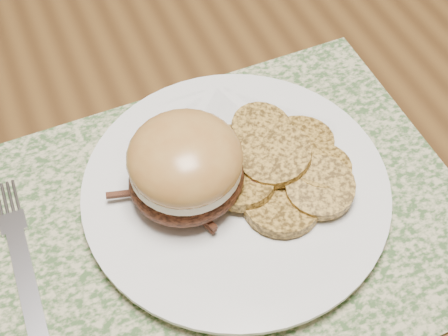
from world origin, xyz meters
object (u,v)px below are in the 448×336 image
(dining_table, at_px, (259,211))
(pork_sandwich, at_px, (185,166))
(dinner_plate, at_px, (236,190))
(fork, at_px, (24,269))

(dining_table, xyz_separation_m, pork_sandwich, (-0.08, -0.01, 0.14))
(dinner_plate, distance_m, pork_sandwich, 0.06)
(dinner_plate, xyz_separation_m, pork_sandwich, (-0.04, 0.01, 0.04))
(pork_sandwich, distance_m, fork, 0.16)
(pork_sandwich, xyz_separation_m, fork, (-0.15, -0.01, -0.05))
(fork, bearing_deg, dining_table, 6.91)
(dinner_plate, distance_m, fork, 0.19)
(dinner_plate, bearing_deg, pork_sandwich, 165.12)
(dinner_plate, relative_size, pork_sandwich, 2.38)
(dining_table, bearing_deg, dinner_plate, -149.34)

